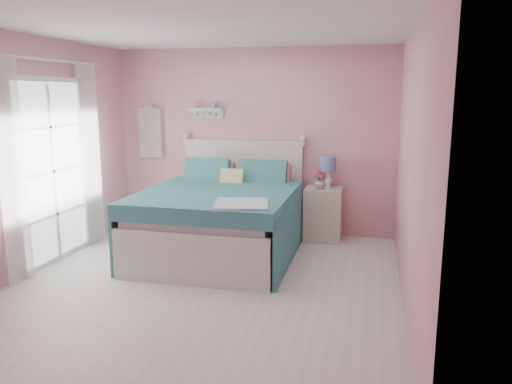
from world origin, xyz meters
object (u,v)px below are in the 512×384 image
at_px(bed, 221,220).
at_px(nightstand, 323,214).
at_px(table_lamp, 328,166).
at_px(teacup, 320,187).
at_px(vase, 319,183).

height_order(bed, nightstand, bed).
xyz_separation_m(table_lamp, teacup, (-0.09, -0.16, -0.26)).
bearing_deg(vase, table_lamp, 21.09).
height_order(bed, vase, bed).
bearing_deg(vase, nightstand, -9.23).
height_order(vase, teacup, vase).
xyz_separation_m(bed, vase, (1.12, 0.89, 0.36)).
xyz_separation_m(nightstand, vase, (-0.06, 0.01, 0.43)).
distance_m(bed, table_lamp, 1.64).
bearing_deg(table_lamp, teacup, -117.43).
bearing_deg(teacup, table_lamp, 62.57).
bearing_deg(table_lamp, nightstand, -131.21).
relative_size(bed, teacup, 25.92).
relative_size(bed, table_lamp, 5.32).
height_order(bed, table_lamp, bed).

